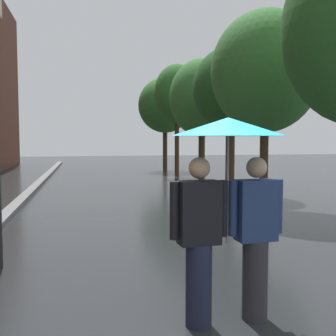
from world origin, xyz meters
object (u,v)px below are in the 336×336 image
(street_tree_2, at_px, (231,89))
(street_tree_4, at_px, (177,94))
(street_tree_5, at_px, (165,105))
(couple_under_umbrella, at_px, (228,187))
(street_tree_1, at_px, (265,72))
(street_tree_3, at_px, (202,98))

(street_tree_2, xyz_separation_m, street_tree_4, (-0.34, 6.64, 0.50))
(street_tree_5, height_order, couple_under_umbrella, street_tree_5)
(street_tree_2, relative_size, street_tree_5, 0.92)
(street_tree_4, relative_size, couple_under_umbrella, 2.62)
(street_tree_4, bearing_deg, street_tree_5, 88.08)
(street_tree_1, xyz_separation_m, street_tree_4, (-0.19, 9.66, 0.42))
(street_tree_3, bearing_deg, street_tree_2, -88.66)
(street_tree_2, xyz_separation_m, couple_under_umbrella, (-3.31, -9.23, -2.08))
(street_tree_1, xyz_separation_m, street_tree_5, (-0.06, 13.39, 0.16))
(street_tree_3, relative_size, couple_under_umbrella, 2.44)
(street_tree_1, bearing_deg, street_tree_3, 89.25)
(street_tree_1, relative_size, street_tree_2, 1.05)
(street_tree_4, xyz_separation_m, street_tree_5, (0.12, 3.72, -0.25))
(street_tree_5, bearing_deg, street_tree_4, -91.92)
(street_tree_2, distance_m, couple_under_umbrella, 10.02)
(street_tree_3, distance_m, couple_under_umbrella, 12.99)
(street_tree_3, distance_m, street_tree_5, 7.19)
(street_tree_4, distance_m, street_tree_5, 3.74)
(street_tree_1, bearing_deg, street_tree_5, 90.27)
(street_tree_1, bearing_deg, street_tree_4, 91.11)
(street_tree_2, height_order, couple_under_umbrella, street_tree_2)
(street_tree_5, bearing_deg, street_tree_3, -88.85)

